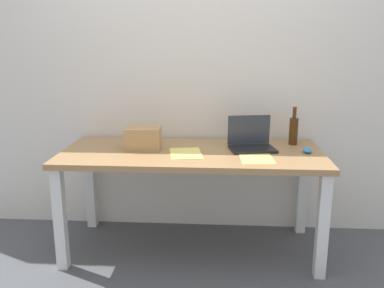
{
  "coord_description": "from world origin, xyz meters",
  "views": [
    {
      "loc": [
        0.18,
        -2.77,
        1.48
      ],
      "look_at": [
        0.0,
        0.0,
        0.79
      ],
      "focal_mm": 38.6,
      "sensor_mm": 36.0,
      "label": 1
    }
  ],
  "objects_px": {
    "beer_bottle": "(294,130)",
    "laptop_right": "(251,142)",
    "computer_mouse": "(307,150)",
    "cardboard_box": "(144,138)",
    "desk": "(192,164)"
  },
  "relations": [
    {
      "from": "cardboard_box",
      "to": "desk",
      "type": "bearing_deg",
      "value": -5.69
    },
    {
      "from": "laptop_right",
      "to": "desk",
      "type": "bearing_deg",
      "value": -168.36
    },
    {
      "from": "laptop_right",
      "to": "beer_bottle",
      "type": "relative_size",
      "value": 1.23
    },
    {
      "from": "beer_bottle",
      "to": "laptop_right",
      "type": "bearing_deg",
      "value": -154.73
    },
    {
      "from": "computer_mouse",
      "to": "cardboard_box",
      "type": "distance_m",
      "value": 1.14
    },
    {
      "from": "desk",
      "to": "cardboard_box",
      "type": "relative_size",
      "value": 7.57
    },
    {
      "from": "desk",
      "to": "cardboard_box",
      "type": "xyz_separation_m",
      "value": [
        -0.35,
        0.03,
        0.17
      ]
    },
    {
      "from": "laptop_right",
      "to": "computer_mouse",
      "type": "bearing_deg",
      "value": -11.34
    },
    {
      "from": "laptop_right",
      "to": "beer_bottle",
      "type": "height_order",
      "value": "beer_bottle"
    },
    {
      "from": "desk",
      "to": "laptop_right",
      "type": "xyz_separation_m",
      "value": [
        0.41,
        0.09,
        0.14
      ]
    },
    {
      "from": "laptop_right",
      "to": "computer_mouse",
      "type": "height_order",
      "value": "laptop_right"
    },
    {
      "from": "cardboard_box",
      "to": "laptop_right",
      "type": "bearing_deg",
      "value": 3.84
    },
    {
      "from": "beer_bottle",
      "to": "computer_mouse",
      "type": "bearing_deg",
      "value": -75.34
    },
    {
      "from": "desk",
      "to": "computer_mouse",
      "type": "bearing_deg",
      "value": 0.7
    },
    {
      "from": "laptop_right",
      "to": "cardboard_box",
      "type": "relative_size",
      "value": 1.45
    }
  ]
}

